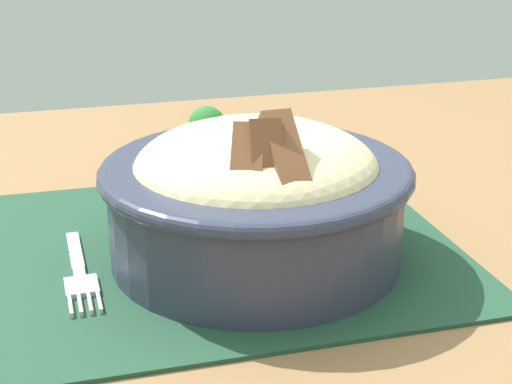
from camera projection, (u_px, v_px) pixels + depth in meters
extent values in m
cube|color=olive|center=(211.00, 278.00, 0.56)|extent=(1.24, 0.91, 0.03)
cylinder|color=brown|center=(506.00, 332.00, 1.20)|extent=(0.04, 0.04, 0.73)
cube|color=#1E422D|center=(191.00, 250.00, 0.56)|extent=(0.39, 0.30, 0.00)
cylinder|color=#2D3347|center=(256.00, 210.00, 0.54)|extent=(0.21, 0.21, 0.07)
torus|color=#2D3347|center=(256.00, 170.00, 0.53)|extent=(0.22, 0.22, 0.01)
ellipsoid|color=beige|center=(256.00, 169.00, 0.53)|extent=(0.21, 0.21, 0.06)
sphere|color=#256C2C|center=(207.00, 124.00, 0.56)|extent=(0.03, 0.03, 0.03)
cylinder|color=orange|center=(238.00, 138.00, 0.54)|extent=(0.01, 0.03, 0.01)
cylinder|color=orange|center=(265.00, 145.00, 0.53)|extent=(0.01, 0.03, 0.01)
cylinder|color=orange|center=(205.00, 131.00, 0.56)|extent=(0.03, 0.03, 0.01)
cube|color=brown|center=(247.00, 158.00, 0.47)|extent=(0.03, 0.04, 0.04)
cube|color=brown|center=(267.00, 157.00, 0.47)|extent=(0.02, 0.03, 0.05)
cube|color=brown|center=(286.00, 152.00, 0.47)|extent=(0.02, 0.05, 0.05)
cube|color=#B6B6B6|center=(75.00, 251.00, 0.55)|extent=(0.01, 0.06, 0.00)
cube|color=#B6B6B6|center=(79.00, 274.00, 0.52)|extent=(0.01, 0.01, 0.00)
cube|color=#B6B6B6|center=(82.00, 286.00, 0.50)|extent=(0.02, 0.03, 0.00)
cube|color=#B6B6B6|center=(71.00, 306.00, 0.48)|extent=(0.00, 0.02, 0.00)
cube|color=#B6B6B6|center=(80.00, 305.00, 0.48)|extent=(0.00, 0.02, 0.00)
cube|color=#B6B6B6|center=(90.00, 304.00, 0.48)|extent=(0.00, 0.02, 0.00)
cube|color=#B6B6B6|center=(99.00, 302.00, 0.48)|extent=(0.00, 0.02, 0.00)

